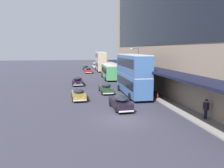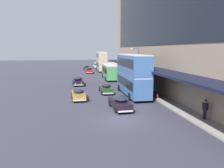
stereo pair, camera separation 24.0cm
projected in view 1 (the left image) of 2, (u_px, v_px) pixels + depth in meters
ground at (123, 120)px, 20.54m from camera, size 240.00×240.00×0.00m
transit_bus_kerbside_front at (132, 73)px, 31.09m from camera, size 2.73×10.51×5.85m
transit_bus_kerbside_rear at (109, 71)px, 48.51m from camera, size 3.03×10.15×3.21m
transit_bus_kerbside_far at (101, 61)px, 66.49m from camera, size 2.99×10.42×5.80m
sedan_lead_mid at (95, 66)px, 77.80m from camera, size 1.98×4.94×1.59m
sedan_second_near at (86, 68)px, 70.18m from camera, size 1.97×4.94×1.54m
sedan_far_back at (78, 81)px, 40.46m from camera, size 2.01×4.66×1.56m
sedan_oncoming_front at (79, 94)px, 28.77m from camera, size 1.90×4.50×1.41m
sedan_oncoming_rear at (88, 70)px, 60.83m from camera, size 2.07×4.49×1.66m
sedan_lead_near at (106, 88)px, 33.19m from camera, size 1.75×4.98×1.50m
sedan_second_mid at (120, 102)px, 24.05m from camera, size 1.95×4.80×1.57m
pedestrian_at_kerb at (206, 108)px, 20.14m from camera, size 0.38×0.58×1.86m
street_lamp at (137, 64)px, 38.03m from camera, size 1.50×0.28×6.67m
fire_hydrant at (158, 95)px, 28.95m from camera, size 0.20×0.40×0.70m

